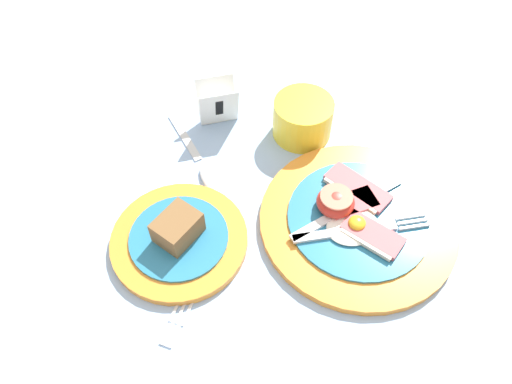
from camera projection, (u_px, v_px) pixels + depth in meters
ground_plane at (295, 237)px, 0.67m from camera, size 3.00×3.00×0.00m
breakfast_plate at (356, 219)px, 0.68m from camera, size 0.27×0.27×0.04m
bread_plate at (179, 238)px, 0.66m from camera, size 0.18×0.18×0.05m
sugar_cup at (303, 117)px, 0.76m from camera, size 0.09×0.09×0.06m
number_card at (218, 104)px, 0.77m from camera, size 0.06×0.05×0.07m
teaspoon_by_saucer at (205, 169)px, 0.74m from camera, size 0.05×0.19×0.01m
fork_on_cloth at (156, 365)px, 0.57m from camera, size 0.13×0.15×0.01m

